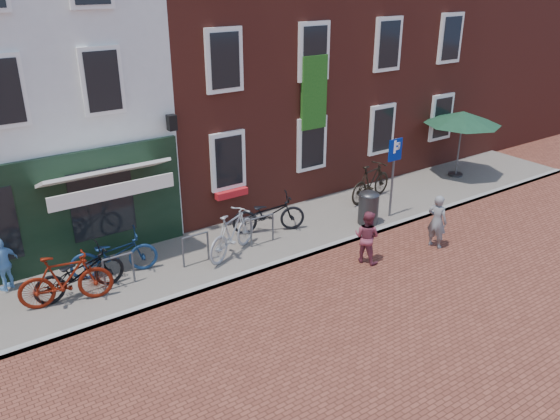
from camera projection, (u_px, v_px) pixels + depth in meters
ground at (271, 269)px, 14.34m from camera, size 80.00×80.00×0.00m
sidewalk at (271, 237)px, 15.97m from camera, size 24.00×3.00×0.10m
building_brick_mid at (204, 35)px, 18.70m from camera, size 6.00×8.00×10.00m
building_brick_right at (342, 25)px, 21.82m from camera, size 6.00×8.00×10.00m
filler_right at (452, 29)px, 25.40m from camera, size 7.00×8.00×9.00m
litter_bin at (369, 206)px, 16.48m from camera, size 0.59×0.59×1.08m
parking_sign at (394, 164)px, 16.51m from camera, size 0.50×0.08×2.44m
parasol at (463, 115)px, 19.64m from camera, size 2.67×2.67×2.46m
woman at (437, 221)px, 15.23m from camera, size 0.48×0.62×1.51m
boy at (367, 237)px, 14.46m from camera, size 0.76×0.84×1.41m
cafe_person at (4, 264)px, 13.03m from camera, size 0.82×0.68×1.31m
bicycle_0 at (79, 273)px, 12.88m from camera, size 2.14×0.86×1.10m
bicycle_1 at (65, 279)px, 12.48m from camera, size 2.11×1.01×1.22m
bicycle_2 at (114, 254)px, 13.71m from camera, size 2.21×1.20×1.10m
bicycle_3 at (232, 233)px, 14.64m from camera, size 2.07×1.41×1.22m
bicycle_4 at (269, 214)px, 15.97m from camera, size 2.21×1.44×1.10m
bicycle_5 at (371, 182)px, 18.16m from camera, size 2.11×1.00×1.22m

